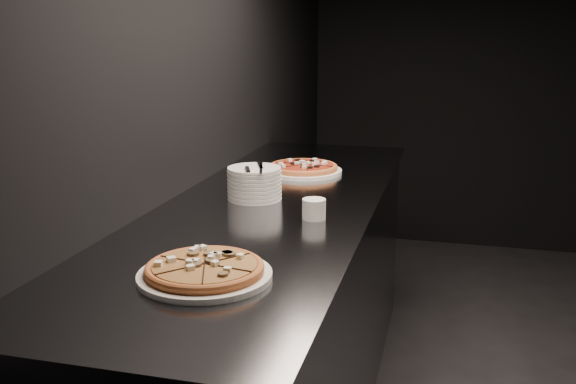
% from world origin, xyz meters
% --- Properties ---
extents(wall_left, '(0.02, 5.00, 2.80)m').
position_xyz_m(wall_left, '(-2.50, 0.00, 1.40)').
color(wall_left, black).
rests_on(wall_left, floor).
extents(counter, '(0.74, 2.44, 0.92)m').
position_xyz_m(counter, '(-2.13, 0.00, 0.46)').
color(counter, slate).
rests_on(counter, floor).
extents(pizza_mushroom, '(0.35, 0.35, 0.04)m').
position_xyz_m(pizza_mushroom, '(-2.09, -0.76, 0.94)').
color(pizza_mushroom, white).
rests_on(pizza_mushroom, counter).
extents(pizza_tomato, '(0.34, 0.34, 0.04)m').
position_xyz_m(pizza_tomato, '(-2.13, 0.49, 0.94)').
color(pizza_tomato, white).
rests_on(pizza_tomato, counter).
extents(plate_stack, '(0.20, 0.20, 0.12)m').
position_xyz_m(plate_stack, '(-2.21, 0.02, 0.98)').
color(plate_stack, white).
rests_on(plate_stack, counter).
extents(cutlery, '(0.07, 0.21, 0.01)m').
position_xyz_m(cutlery, '(-2.20, 0.00, 1.04)').
color(cutlery, '#B1B4B8').
rests_on(cutlery, plate_stack).
extents(ramekin, '(0.08, 0.08, 0.07)m').
position_xyz_m(ramekin, '(-1.94, -0.19, 0.96)').
color(ramekin, silver).
rests_on(ramekin, counter).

